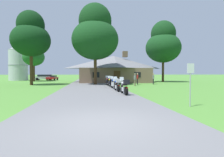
{
  "coord_description": "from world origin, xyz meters",
  "views": [
    {
      "loc": [
        -0.37,
        -5.64,
        1.64
      ],
      "look_at": [
        2.44,
        15.75,
        1.04
      ],
      "focal_mm": 28.72,
      "sensor_mm": 36.0,
      "label": 1
    }
  ],
  "objects_px": {
    "parked_silver_suv_far_left": "(44,77)",
    "tree_by_lodge_front": "(95,34)",
    "motorcycle_yellow_fourth_in_row": "(111,82)",
    "motorcycle_blue_second_in_row": "(117,85)",
    "motorcycle_red_farthest_in_row": "(108,81)",
    "tree_right_of_lodge": "(163,44)",
    "bystander_red_shirt_near_lodge": "(137,78)",
    "motorcycle_silver_nearest_to_camera": "(124,87)",
    "parked_red_sedan_far_left": "(52,78)",
    "metal_silo_distant": "(18,63)",
    "bystander_gray_shirt_by_tree": "(135,79)",
    "tree_left_near": "(31,36)",
    "tree_left_far": "(34,55)",
    "motorcycle_blue_third_in_row": "(114,83)",
    "bystander_gray_shirt_beside_signpost": "(153,78)",
    "metal_signpost_roadside": "(190,79)"
  },
  "relations": [
    {
      "from": "parked_silver_suv_far_left",
      "to": "tree_by_lodge_front",
      "type": "bearing_deg",
      "value": -154.21
    },
    {
      "from": "motorcycle_yellow_fourth_in_row",
      "to": "motorcycle_blue_second_in_row",
      "type": "bearing_deg",
      "value": -94.94
    },
    {
      "from": "motorcycle_red_farthest_in_row",
      "to": "tree_right_of_lodge",
      "type": "xyz_separation_m",
      "value": [
        11.94,
        10.32,
        6.87
      ]
    },
    {
      "from": "bystander_red_shirt_near_lodge",
      "to": "motorcycle_yellow_fourth_in_row",
      "type": "bearing_deg",
      "value": -33.56
    },
    {
      "from": "motorcycle_yellow_fourth_in_row",
      "to": "tree_by_lodge_front",
      "type": "height_order",
      "value": "tree_by_lodge_front"
    },
    {
      "from": "motorcycle_blue_second_in_row",
      "to": "motorcycle_silver_nearest_to_camera",
      "type": "bearing_deg",
      "value": -88.73
    },
    {
      "from": "motorcycle_silver_nearest_to_camera",
      "to": "parked_red_sedan_far_left",
      "type": "relative_size",
      "value": 0.48
    },
    {
      "from": "tree_by_lodge_front",
      "to": "metal_silo_distant",
      "type": "height_order",
      "value": "tree_by_lodge_front"
    },
    {
      "from": "tree_right_of_lodge",
      "to": "parked_red_sedan_far_left",
      "type": "xyz_separation_m",
      "value": [
        -23.24,
        11.64,
        -6.83
      ]
    },
    {
      "from": "motorcycle_silver_nearest_to_camera",
      "to": "bystander_red_shirt_near_lodge",
      "type": "bearing_deg",
      "value": 68.37
    },
    {
      "from": "bystander_gray_shirt_by_tree",
      "to": "tree_left_near",
      "type": "distance_m",
      "value": 15.91
    },
    {
      "from": "motorcycle_yellow_fourth_in_row",
      "to": "motorcycle_red_farthest_in_row",
      "type": "xyz_separation_m",
      "value": [
        -0.04,
        2.32,
        0.0
      ]
    },
    {
      "from": "motorcycle_red_farthest_in_row",
      "to": "bystander_red_shirt_near_lodge",
      "type": "distance_m",
      "value": 5.31
    },
    {
      "from": "tree_left_far",
      "to": "metal_silo_distant",
      "type": "xyz_separation_m",
      "value": [
        -5.17,
        5.85,
        -1.43
      ]
    },
    {
      "from": "tree_right_of_lodge",
      "to": "tree_left_near",
      "type": "distance_m",
      "value": 23.56
    },
    {
      "from": "tree_by_lodge_front",
      "to": "motorcycle_blue_third_in_row",
      "type": "bearing_deg",
      "value": -77.84
    },
    {
      "from": "bystander_gray_shirt_beside_signpost",
      "to": "tree_by_lodge_front",
      "type": "bearing_deg",
      "value": -75.51
    },
    {
      "from": "parked_red_sedan_far_left",
      "to": "motorcycle_red_farthest_in_row",
      "type": "bearing_deg",
      "value": -57.27
    },
    {
      "from": "parked_red_sedan_far_left",
      "to": "tree_left_far",
      "type": "bearing_deg",
      "value": -107.56
    },
    {
      "from": "bystander_gray_shirt_by_tree",
      "to": "tree_by_lodge_front",
      "type": "height_order",
      "value": "tree_by_lodge_front"
    },
    {
      "from": "motorcycle_red_farthest_in_row",
      "to": "bystander_gray_shirt_beside_signpost",
      "type": "relative_size",
      "value": 1.24
    },
    {
      "from": "parked_silver_suv_far_left",
      "to": "parked_red_sedan_far_left",
      "type": "bearing_deg",
      "value": -93.48
    },
    {
      "from": "motorcycle_red_farthest_in_row",
      "to": "bystander_red_shirt_near_lodge",
      "type": "height_order",
      "value": "bystander_red_shirt_near_lodge"
    },
    {
      "from": "motorcycle_blue_second_in_row",
      "to": "tree_left_far",
      "type": "distance_m",
      "value": 27.57
    },
    {
      "from": "bystander_red_shirt_near_lodge",
      "to": "bystander_gray_shirt_by_tree",
      "type": "height_order",
      "value": "bystander_gray_shirt_by_tree"
    },
    {
      "from": "tree_right_of_lodge",
      "to": "tree_left_far",
      "type": "distance_m",
      "value": 26.48
    },
    {
      "from": "motorcycle_blue_second_in_row",
      "to": "motorcycle_blue_third_in_row",
      "type": "distance_m",
      "value": 2.63
    },
    {
      "from": "bystander_gray_shirt_beside_signpost",
      "to": "tree_by_lodge_front",
      "type": "distance_m",
      "value": 10.84
    },
    {
      "from": "tree_by_lodge_front",
      "to": "motorcycle_red_farthest_in_row",
      "type": "bearing_deg",
      "value": -62.42
    },
    {
      "from": "bystander_red_shirt_near_lodge",
      "to": "parked_red_sedan_far_left",
      "type": "height_order",
      "value": "bystander_red_shirt_near_lodge"
    },
    {
      "from": "tree_by_lodge_front",
      "to": "motorcycle_blue_second_in_row",
      "type": "bearing_deg",
      "value": -81.45
    },
    {
      "from": "bystander_gray_shirt_by_tree",
      "to": "parked_red_sedan_far_left",
      "type": "height_order",
      "value": "bystander_gray_shirt_by_tree"
    },
    {
      "from": "bystander_gray_shirt_beside_signpost",
      "to": "motorcycle_blue_third_in_row",
      "type": "bearing_deg",
      "value": -27.52
    },
    {
      "from": "motorcycle_blue_second_in_row",
      "to": "tree_left_near",
      "type": "distance_m",
      "value": 16.65
    },
    {
      "from": "tree_left_near",
      "to": "motorcycle_red_farthest_in_row",
      "type": "bearing_deg",
      "value": -19.14
    },
    {
      "from": "bystander_gray_shirt_by_tree",
      "to": "parked_red_sedan_far_left",
      "type": "relative_size",
      "value": 0.39
    },
    {
      "from": "metal_silo_distant",
      "to": "tree_left_near",
      "type": "bearing_deg",
      "value": -65.19
    },
    {
      "from": "tree_left_far",
      "to": "parked_red_sedan_far_left",
      "type": "distance_m",
      "value": 8.2
    },
    {
      "from": "bystander_gray_shirt_beside_signpost",
      "to": "bystander_gray_shirt_by_tree",
      "type": "relative_size",
      "value": 1.0
    },
    {
      "from": "bystander_red_shirt_near_lodge",
      "to": "tree_right_of_lodge",
      "type": "relative_size",
      "value": 0.14
    },
    {
      "from": "motorcycle_yellow_fourth_in_row",
      "to": "tree_left_near",
      "type": "xyz_separation_m",
      "value": [
        -10.71,
        6.03,
        6.4
      ]
    },
    {
      "from": "motorcycle_blue_second_in_row",
      "to": "metal_silo_distant",
      "type": "distance_m",
      "value": 35.0
    },
    {
      "from": "tree_right_of_lodge",
      "to": "bystander_gray_shirt_by_tree",
      "type": "bearing_deg",
      "value": -128.8
    },
    {
      "from": "tree_right_of_lodge",
      "to": "tree_by_lodge_front",
      "type": "relative_size",
      "value": 1.01
    },
    {
      "from": "bystander_gray_shirt_beside_signpost",
      "to": "metal_signpost_roadside",
      "type": "xyz_separation_m",
      "value": [
        -4.77,
        -17.84,
        0.4
      ]
    },
    {
      "from": "tree_left_near",
      "to": "metal_silo_distant",
      "type": "relative_size",
      "value": 1.28
    },
    {
      "from": "tree_by_lodge_front",
      "to": "parked_silver_suv_far_left",
      "type": "height_order",
      "value": "tree_by_lodge_front"
    },
    {
      "from": "tree_by_lodge_front",
      "to": "parked_silver_suv_far_left",
      "type": "distance_m",
      "value": 23.1
    },
    {
      "from": "bystander_gray_shirt_by_tree",
      "to": "metal_silo_distant",
      "type": "height_order",
      "value": "metal_silo_distant"
    },
    {
      "from": "tree_left_far",
      "to": "motorcycle_yellow_fourth_in_row",
      "type": "bearing_deg",
      "value": -52.7
    }
  ]
}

